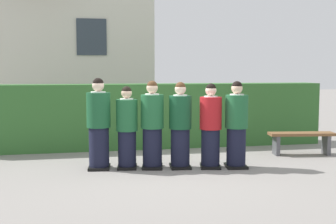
{
  "coord_description": "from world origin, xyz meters",
  "views": [
    {
      "loc": [
        -1.63,
        -7.96,
        1.82
      ],
      "look_at": [
        0.0,
        0.0,
        1.05
      ],
      "focal_mm": 47.44,
      "sensor_mm": 36.0,
      "label": 1
    }
  ],
  "objects_px": {
    "student_front_row_2": "(152,127)",
    "wooden_bench": "(301,139)",
    "student_front_row_3": "(180,127)",
    "student_front_row_5": "(236,127)",
    "student_front_row_1": "(127,130)",
    "student_in_red_blazer": "(211,128)",
    "student_front_row_0": "(99,126)"
  },
  "relations": [
    {
      "from": "student_front_row_3",
      "to": "student_in_red_blazer",
      "type": "bearing_deg",
      "value": -10.05
    },
    {
      "from": "student_front_row_2",
      "to": "student_front_row_5",
      "type": "relative_size",
      "value": 1.01
    },
    {
      "from": "wooden_bench",
      "to": "student_front_row_1",
      "type": "bearing_deg",
      "value": -171.38
    },
    {
      "from": "student_front_row_0",
      "to": "student_front_row_3",
      "type": "xyz_separation_m",
      "value": [
        1.49,
        -0.22,
        -0.04
      ]
    },
    {
      "from": "student_front_row_0",
      "to": "student_front_row_1",
      "type": "relative_size",
      "value": 1.1
    },
    {
      "from": "student_in_red_blazer",
      "to": "wooden_bench",
      "type": "relative_size",
      "value": 1.1
    },
    {
      "from": "student_front_row_3",
      "to": "student_front_row_0",
      "type": "bearing_deg",
      "value": 171.6
    },
    {
      "from": "student_front_row_1",
      "to": "wooden_bench",
      "type": "xyz_separation_m",
      "value": [
        3.83,
        0.58,
        -0.37
      ]
    },
    {
      "from": "student_front_row_3",
      "to": "student_in_red_blazer",
      "type": "relative_size",
      "value": 1.02
    },
    {
      "from": "student_front_row_0",
      "to": "student_front_row_5",
      "type": "height_order",
      "value": "student_front_row_0"
    },
    {
      "from": "student_front_row_2",
      "to": "student_front_row_3",
      "type": "height_order",
      "value": "student_front_row_2"
    },
    {
      "from": "student_front_row_2",
      "to": "student_front_row_3",
      "type": "distance_m",
      "value": 0.52
    },
    {
      "from": "student_front_row_2",
      "to": "wooden_bench",
      "type": "relative_size",
      "value": 1.13
    },
    {
      "from": "student_front_row_2",
      "to": "wooden_bench",
      "type": "height_order",
      "value": "student_front_row_2"
    },
    {
      "from": "student_in_red_blazer",
      "to": "student_front_row_5",
      "type": "relative_size",
      "value": 0.97
    },
    {
      "from": "student_front_row_0",
      "to": "student_front_row_5",
      "type": "distance_m",
      "value": 2.55
    },
    {
      "from": "student_front_row_1",
      "to": "student_front_row_2",
      "type": "height_order",
      "value": "student_front_row_2"
    },
    {
      "from": "student_front_row_1",
      "to": "student_front_row_2",
      "type": "xyz_separation_m",
      "value": [
        0.46,
        -0.07,
        0.05
      ]
    },
    {
      "from": "student_front_row_0",
      "to": "student_in_red_blazer",
      "type": "relative_size",
      "value": 1.07
    },
    {
      "from": "student_front_row_3",
      "to": "student_front_row_5",
      "type": "xyz_separation_m",
      "value": [
        1.03,
        -0.18,
        0.01
      ]
    },
    {
      "from": "student_front_row_2",
      "to": "student_front_row_3",
      "type": "relative_size",
      "value": 1.01
    },
    {
      "from": "wooden_bench",
      "to": "student_front_row_3",
      "type": "bearing_deg",
      "value": -165.62
    },
    {
      "from": "student_front_row_1",
      "to": "student_front_row_2",
      "type": "distance_m",
      "value": 0.47
    },
    {
      "from": "student_front_row_0",
      "to": "student_front_row_3",
      "type": "bearing_deg",
      "value": -8.4
    },
    {
      "from": "student_front_row_2",
      "to": "wooden_bench",
      "type": "distance_m",
      "value": 3.45
    },
    {
      "from": "student_in_red_blazer",
      "to": "student_front_row_3",
      "type": "bearing_deg",
      "value": 169.95
    },
    {
      "from": "student_front_row_2",
      "to": "student_in_red_blazer",
      "type": "height_order",
      "value": "student_front_row_2"
    },
    {
      "from": "student_front_row_1",
      "to": "wooden_bench",
      "type": "height_order",
      "value": "student_front_row_1"
    },
    {
      "from": "student_in_red_blazer",
      "to": "wooden_bench",
      "type": "bearing_deg",
      "value": 19.87
    },
    {
      "from": "student_front_row_3",
      "to": "student_front_row_2",
      "type": "bearing_deg",
      "value": 170.66
    },
    {
      "from": "student_front_row_2",
      "to": "student_front_row_5",
      "type": "xyz_separation_m",
      "value": [
        1.54,
        -0.27,
        -0.01
      ]
    },
    {
      "from": "student_front_row_3",
      "to": "student_front_row_5",
      "type": "bearing_deg",
      "value": -10.03
    }
  ]
}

